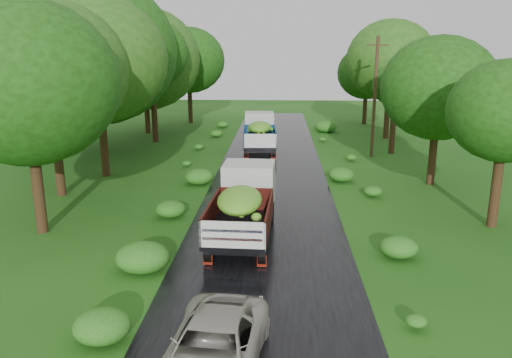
# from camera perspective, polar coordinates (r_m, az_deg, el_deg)

# --- Properties ---
(ground) EXTENTS (120.00, 120.00, 0.00)m
(ground) POSITION_cam_1_polar(r_m,az_deg,el_deg) (14.95, 0.47, -14.74)
(ground) COLOR #174D10
(ground) RESTS_ON ground
(road) EXTENTS (6.50, 80.00, 0.02)m
(road) POSITION_cam_1_polar(r_m,az_deg,el_deg) (19.46, 1.04, -7.45)
(road) COLOR black
(road) RESTS_ON ground
(road_lines) EXTENTS (0.12, 69.60, 0.00)m
(road_lines) POSITION_cam_1_polar(r_m,az_deg,el_deg) (20.38, 1.12, -6.35)
(road_lines) COLOR #BFB78C
(road_lines) RESTS_ON road
(truck_near) EXTENTS (2.47, 6.31, 2.61)m
(truck_near) POSITION_cam_1_polar(r_m,az_deg,el_deg) (19.71, -1.38, -2.61)
(truck_near) COLOR black
(truck_near) RESTS_ON ground
(truck_far) EXTENTS (2.48, 6.33, 2.62)m
(truck_far) POSITION_cam_1_polar(r_m,az_deg,el_deg) (36.49, 0.41, 5.49)
(truck_far) COLOR black
(truck_far) RESTS_ON ground
(car) EXTENTS (2.60, 4.85, 1.30)m
(car) POSITION_cam_1_polar(r_m,az_deg,el_deg) (12.11, -4.93, -18.87)
(car) COLOR #B1AB9E
(car) RESTS_ON road
(utility_pole) EXTENTS (1.43, 0.23, 8.15)m
(utility_pole) POSITION_cam_1_polar(r_m,az_deg,el_deg) (35.23, 13.42, 9.21)
(utility_pole) COLOR #382616
(utility_pole) RESTS_ON ground
(trees_left) EXTENTS (8.01, 34.94, 9.27)m
(trees_left) POSITION_cam_1_polar(r_m,az_deg,el_deg) (36.27, -15.33, 12.93)
(trees_left) COLOR black
(trees_left) RESTS_ON ground
(trees_right) EXTENTS (4.18, 32.71, 8.10)m
(trees_right) POSITION_cam_1_polar(r_m,az_deg,el_deg) (37.34, 16.43, 11.16)
(trees_right) COLOR black
(trees_right) RESTS_ON ground
(shrubs) EXTENTS (11.90, 44.00, 0.70)m
(shrubs) POSITION_cam_1_polar(r_m,az_deg,el_deg) (27.91, 1.57, 0.20)
(shrubs) COLOR #275F16
(shrubs) RESTS_ON ground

